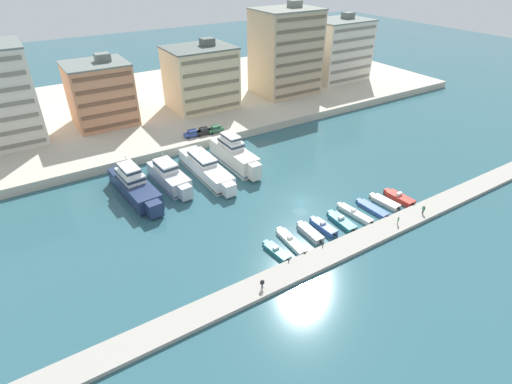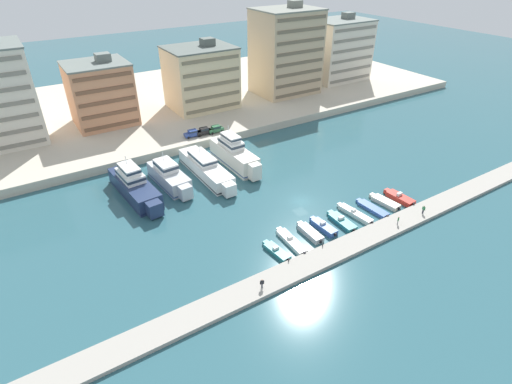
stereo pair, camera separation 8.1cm
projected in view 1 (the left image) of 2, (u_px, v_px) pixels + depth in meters
ground_plane at (301, 201)px, 79.16m from camera, size 400.00×400.00×0.00m
quay_promenade at (172, 101)px, 127.13m from camera, size 180.00×70.00×2.08m
pier_dock at (357, 242)px, 67.81m from camera, size 120.00×4.45×0.65m
yacht_navy_far_left at (134, 186)px, 79.82m from camera, size 6.22×19.88×8.01m
yacht_silver_left at (169, 177)px, 83.63m from camera, size 5.28×15.89×6.76m
yacht_white_mid_left at (206, 168)px, 87.24m from camera, size 4.74×21.76×6.18m
yacht_ivory_center_left at (234, 154)px, 91.03m from camera, size 4.62×18.62×8.87m
motorboat_teal_far_left at (277, 251)px, 65.66m from camera, size 2.27×6.25×1.18m
motorboat_white_left at (291, 241)px, 67.88m from camera, size 2.07×8.15×1.24m
motorboat_grey_mid_left at (310, 233)px, 69.73m from camera, size 1.95×6.48×1.01m
motorboat_blue_center_left at (323, 227)px, 71.11m from camera, size 2.04×6.33×1.50m
motorboat_teal_center at (342, 221)px, 72.76m from camera, size 2.29×7.05×1.31m
motorboat_white_center_right at (355, 214)px, 74.78m from camera, size 2.25×8.21×1.26m
motorboat_blue_mid_right at (372, 208)px, 76.41m from camera, size 2.24×7.49×0.80m
motorboat_cream_right at (385, 202)px, 78.29m from camera, size 2.69×6.80×0.86m
motorboat_red_far_right at (399, 197)px, 79.43m from camera, size 2.44×6.92×1.56m
car_blue_far_left at (192, 133)px, 100.38m from camera, size 4.16×2.04×1.80m
car_black_left at (204, 131)px, 101.59m from camera, size 4.17×2.06×1.80m
car_green_mid_left at (216, 129)px, 102.77m from camera, size 4.11×1.93×1.80m
apartment_block_left at (101, 93)px, 104.82m from camera, size 15.55×14.23×18.06m
apartment_block_mid_left at (201, 77)px, 115.53m from camera, size 18.74×15.04×19.25m
apartment_block_center_left at (285, 52)px, 125.48m from camera, size 19.27×15.49×27.37m
apartment_block_center at (338, 50)px, 140.18m from camera, size 20.26×15.12×22.01m
pedestrian_near_edge at (262, 283)px, 57.74m from camera, size 0.62×0.34×1.66m
pedestrian_mid_deck at (424, 209)px, 74.00m from camera, size 0.24×0.65×1.68m
pedestrian_far_side at (398, 220)px, 71.16m from camera, size 0.53×0.40×1.57m
bollard_west at (289, 260)px, 63.02m from camera, size 0.20×0.20×0.61m
bollard_west_mid at (323, 245)px, 66.18m from camera, size 0.20×0.20×0.61m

